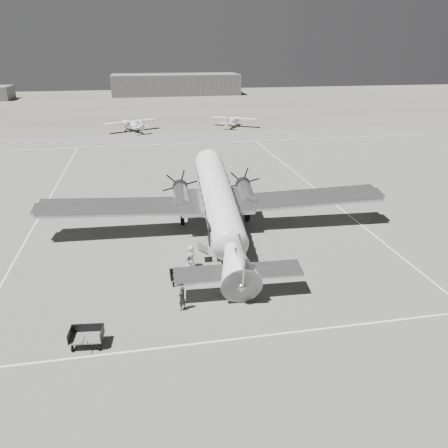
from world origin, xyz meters
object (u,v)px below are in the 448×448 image
at_px(light_plane_right, 233,122).
at_px(ground_crew, 182,298).
at_px(dc3_airliner, 220,207).
at_px(light_plane_left, 132,126).
at_px(baggage_cart_near, 181,277).
at_px(ramp_agent, 190,264).
at_px(hangar_main, 176,84).
at_px(baggage_cart_far, 87,337).
at_px(passenger, 191,256).

distance_m(light_plane_right, ground_crew, 67.04).
bearing_deg(ground_crew, light_plane_right, -147.13).
distance_m(dc3_airliner, light_plane_left, 53.73).
distance_m(baggage_cart_near, ramp_agent, 1.45).
relative_size(ground_crew, ramp_agent, 1.05).
bearing_deg(light_plane_right, dc3_airliner, -73.39).
relative_size(hangar_main, light_plane_right, 4.21).
height_order(light_plane_left, baggage_cart_far, light_plane_left).
xyz_separation_m(baggage_cart_near, baggage_cart_far, (-5.84, -5.99, 0.06)).
bearing_deg(light_plane_right, ground_crew, -74.96).
height_order(baggage_cart_near, passenger, passenger).
xyz_separation_m(light_plane_right, ground_crew, (-16.83, -64.89, -0.20)).
bearing_deg(hangar_main, baggage_cart_far, -97.01).
relative_size(dc3_airliner, baggage_cart_far, 16.36).
height_order(baggage_cart_far, ground_crew, ground_crew).
relative_size(baggage_cart_near, ground_crew, 1.01).
bearing_deg(light_plane_left, hangar_main, 52.45).
bearing_deg(baggage_cart_far, dc3_airliner, 58.76).
xyz_separation_m(dc3_airliner, baggage_cart_far, (-9.81, -12.90, -2.43)).
bearing_deg(baggage_cart_near, hangar_main, 83.95).
xyz_separation_m(light_plane_right, ramp_agent, (-15.77, -60.32, -0.24)).
bearing_deg(dc3_airliner, hangar_main, 89.31).
bearing_deg(dc3_airliner, ground_crew, -110.04).
height_order(light_plane_left, passenger, light_plane_left).
xyz_separation_m(dc3_airliner, baggage_cart_near, (-3.97, -6.91, -2.49)).
bearing_deg(light_plane_right, hangar_main, 124.83).
distance_m(light_plane_left, baggage_cart_near, 60.17).
bearing_deg(baggage_cart_far, light_plane_left, 94.21).
relative_size(baggage_cart_far, ground_crew, 1.14).
xyz_separation_m(hangar_main, baggage_cart_far, (-16.36, -133.01, -2.76)).
height_order(hangar_main, baggage_cart_near, hangar_main).
height_order(ground_crew, passenger, passenger).
bearing_deg(dc3_airliner, baggage_cart_near, -117.46).
bearing_deg(hangar_main, passenger, -94.39).
bearing_deg(light_plane_right, baggage_cart_near, -75.47).
height_order(light_plane_left, baggage_cart_near, light_plane_left).
bearing_deg(light_plane_right, baggage_cart_far, -78.77).
bearing_deg(baggage_cart_far, baggage_cart_near, 51.74).
height_order(baggage_cart_far, ramp_agent, ramp_agent).
bearing_deg(ramp_agent, dc3_airliner, -22.40).
height_order(hangar_main, baggage_cart_far, hangar_main).
bearing_deg(ramp_agent, hangar_main, 2.38).
relative_size(light_plane_right, passenger, 5.70).
distance_m(dc3_airliner, light_plane_right, 56.06).
height_order(dc3_airliner, baggage_cart_near, dc3_airliner).
bearing_deg(baggage_cart_far, hangar_main, 89.01).
xyz_separation_m(hangar_main, light_plane_left, (-14.26, -66.97, -2.19)).
distance_m(dc3_airliner, ground_crew, 11.34).
relative_size(ramp_agent, passenger, 0.91).
bearing_deg(ramp_agent, ground_crew, 173.75).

